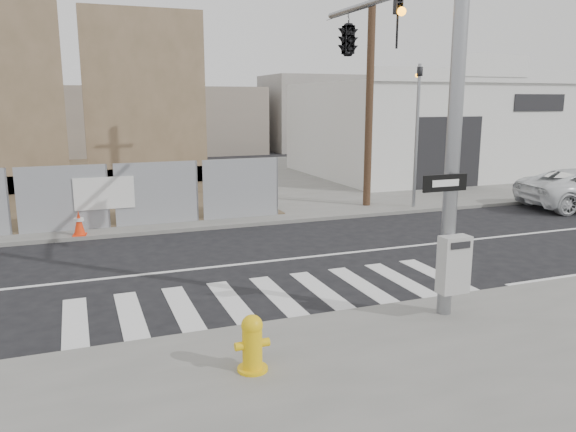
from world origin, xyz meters
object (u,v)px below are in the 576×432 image
object	(u,v)px
signal_pole	(378,65)
traffic_cone_d	(79,223)
auto_shop	(423,129)
fire_hydrant	(252,343)

from	to	relation	value
signal_pole	traffic_cone_d	distance (m)	9.87
auto_shop	traffic_cone_d	world-z (taller)	auto_shop
traffic_cone_d	signal_pole	bearing A→B (deg)	-44.87
signal_pole	traffic_cone_d	xyz separation A→B (m)	(-6.29, 6.27, -4.30)
signal_pole	fire_hydrant	distance (m)	6.91
fire_hydrant	traffic_cone_d	xyz separation A→B (m)	(-2.25, 9.93, -0.07)
traffic_cone_d	auto_shop	bearing A→B (deg)	26.17
signal_pole	fire_hydrant	world-z (taller)	signal_pole
auto_shop	signal_pole	bearing A→B (deg)	-127.46
signal_pole	traffic_cone_d	world-z (taller)	signal_pole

